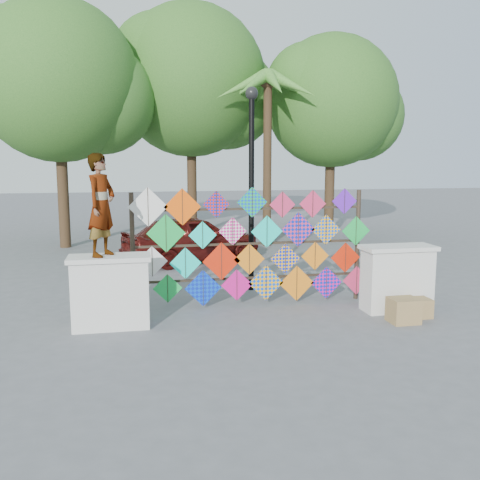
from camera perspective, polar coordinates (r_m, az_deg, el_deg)
The scene contains 13 objects.
ground at distance 10.19m, azimuth 2.02°, elevation -8.04°, with size 80.00×80.00×0.00m, color slate.
parapet_left at distance 9.57m, azimuth -13.65°, elevation -5.35°, with size 1.40×0.65×1.28m.
parapet_right at distance 10.79m, azimuth 16.41°, elevation -3.88°, with size 1.40×0.65×1.28m.
kite_rack at distance 10.63m, azimuth 1.37°, elevation -0.73°, with size 4.90×0.24×2.40m.
tree_west at distance 18.80m, azimuth -18.56°, elevation 15.69°, with size 5.85×5.20×8.01m.
tree_mid at distance 20.86m, azimuth -5.00°, elevation 16.44°, with size 6.30×5.60×8.61m.
tree_east at distance 20.51m, azimuth 9.97°, elevation 14.26°, with size 5.40×4.80×7.42m.
palm_tree at distance 18.18m, azimuth 2.98°, elevation 15.02°, with size 3.62×3.62×5.83m.
vendor_woman at distance 9.34m, azimuth -14.59°, elevation 3.62°, with size 0.64×0.42×1.74m, color #99999E.
sedan at distance 15.36m, azimuth -5.18°, elevation 0.17°, with size 1.60×3.97×1.35m, color #4C100D.
lamppost at distance 11.78m, azimuth 1.23°, elevation 7.50°, with size 0.28×0.28×4.46m.
cardboard_box_near at distance 10.14m, azimuth 17.04°, elevation -7.19°, with size 0.50×0.45×0.45m, color #978049.
cardboard_box_far at distance 10.58m, azimuth 18.49°, elevation -6.87°, with size 0.42×0.39×0.35m, color #978049.
Camera 1 is at (-2.30, -9.49, 2.92)m, focal length 40.00 mm.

